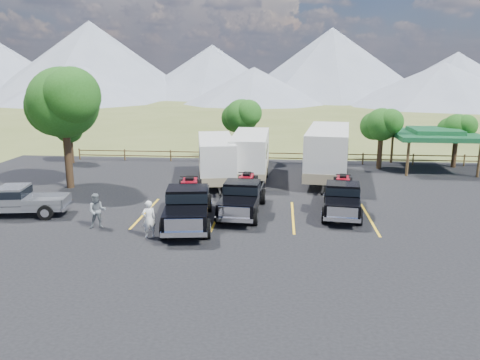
# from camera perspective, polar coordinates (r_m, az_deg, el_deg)

# --- Properties ---
(ground) EXTENTS (320.00, 320.00, 0.00)m
(ground) POSITION_cam_1_polar(r_m,az_deg,el_deg) (21.30, 1.26, -7.77)
(ground) COLOR #515E27
(ground) RESTS_ON ground
(asphalt_lot) EXTENTS (44.00, 34.00, 0.04)m
(asphalt_lot) POSITION_cam_1_polar(r_m,az_deg,el_deg) (24.11, 1.74, -5.15)
(asphalt_lot) COLOR black
(asphalt_lot) RESTS_ON ground
(stall_lines) EXTENTS (12.12, 5.50, 0.01)m
(stall_lines) POSITION_cam_1_polar(r_m,az_deg,el_deg) (25.05, 1.87, -4.37)
(stall_lines) COLOR yellow
(stall_lines) RESTS_ON asphalt_lot
(tree_big_nw) EXTENTS (5.54, 5.18, 7.84)m
(tree_big_nw) POSITION_cam_1_polar(r_m,az_deg,el_deg) (32.05, -20.79, 8.82)
(tree_big_nw) COLOR black
(tree_big_nw) RESTS_ON ground
(tree_ne_a) EXTENTS (3.11, 2.92, 4.76)m
(tree_ne_a) POSITION_cam_1_polar(r_m,az_deg,el_deg) (37.86, 16.84, 6.48)
(tree_ne_a) COLOR black
(tree_ne_a) RESTS_ON ground
(tree_ne_b) EXTENTS (2.77, 2.59, 4.27)m
(tree_ne_b) POSITION_cam_1_polar(r_m,az_deg,el_deg) (40.49, 24.91, 5.72)
(tree_ne_b) COLOR black
(tree_ne_b) RESTS_ON ground
(tree_north) EXTENTS (3.46, 3.24, 5.25)m
(tree_north) POSITION_cam_1_polar(r_m,az_deg,el_deg) (39.16, 0.17, 7.78)
(tree_north) COLOR black
(tree_north) RESTS_ON ground
(tree_nw_small) EXTENTS (2.59, 2.43, 3.85)m
(tree_nw_small) POSITION_cam_1_polar(r_m,az_deg,el_deg) (40.98, -20.08, 5.74)
(tree_nw_small) COLOR black
(tree_nw_small) RESTS_ON ground
(rail_fence) EXTENTS (36.12, 0.12, 1.00)m
(rail_fence) POSITION_cam_1_polar(r_m,az_deg,el_deg) (38.97, 6.02, 2.89)
(rail_fence) COLOR brown
(rail_fence) RESTS_ON ground
(pavilion) EXTENTS (6.20, 6.20, 3.22)m
(pavilion) POSITION_cam_1_polar(r_m,az_deg,el_deg) (38.94, 22.61, 5.17)
(pavilion) COLOR brown
(pavilion) RESTS_ON ground
(mountain_range) EXTENTS (209.00, 71.00, 20.00)m
(mountain_range) POSITION_cam_1_polar(r_m,az_deg,el_deg) (126.10, 1.02, 13.54)
(mountain_range) COLOR gray
(mountain_range) RESTS_ON ground
(rig_left) EXTENTS (2.96, 6.71, 2.17)m
(rig_left) POSITION_cam_1_polar(r_m,az_deg,el_deg) (23.70, -6.35, -2.86)
(rig_left) COLOR black
(rig_left) RESTS_ON asphalt_lot
(rig_center) EXTENTS (2.39, 6.07, 1.99)m
(rig_center) POSITION_cam_1_polar(r_m,az_deg,el_deg) (25.36, 0.35, -1.89)
(rig_center) COLOR black
(rig_center) RESTS_ON asphalt_lot
(rig_right) EXTENTS (2.54, 5.86, 1.90)m
(rig_right) POSITION_cam_1_polar(r_m,az_deg,el_deg) (25.93, 12.37, -1.97)
(rig_right) COLOR black
(rig_right) RESTS_ON asphalt_lot
(trailer_left) EXTENTS (3.55, 8.85, 3.06)m
(trailer_left) POSITION_cam_1_polar(r_m,az_deg,el_deg) (32.14, -2.94, 2.56)
(trailer_left) COLOR silver
(trailer_left) RESTS_ON asphalt_lot
(trailer_center) EXTENTS (2.47, 9.18, 3.20)m
(trailer_center) POSITION_cam_1_polar(r_m,az_deg,el_deg) (33.13, 1.28, 3.03)
(trailer_center) COLOR silver
(trailer_center) RESTS_ON asphalt_lot
(trailer_right) EXTENTS (3.85, 10.53, 3.64)m
(trailer_right) POSITION_cam_1_polar(r_m,az_deg,el_deg) (33.27, 10.65, 3.25)
(trailer_right) COLOR silver
(trailer_right) RESTS_ON asphalt_lot
(pickup_silver) EXTENTS (5.61, 2.56, 1.62)m
(pickup_silver) POSITION_cam_1_polar(r_m,az_deg,el_deg) (27.50, -25.55, -2.27)
(pickup_silver) COLOR gray
(pickup_silver) RESTS_ON asphalt_lot
(person_a) EXTENTS (0.77, 0.69, 1.77)m
(person_a) POSITION_cam_1_polar(r_m,az_deg,el_deg) (22.09, -11.05, -4.69)
(person_a) COLOR white
(person_a) RESTS_ON asphalt_lot
(person_b) EXTENTS (0.98, 0.85, 1.75)m
(person_b) POSITION_cam_1_polar(r_m,az_deg,el_deg) (23.97, -17.02, -3.62)
(person_b) COLOR slate
(person_b) RESTS_ON asphalt_lot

